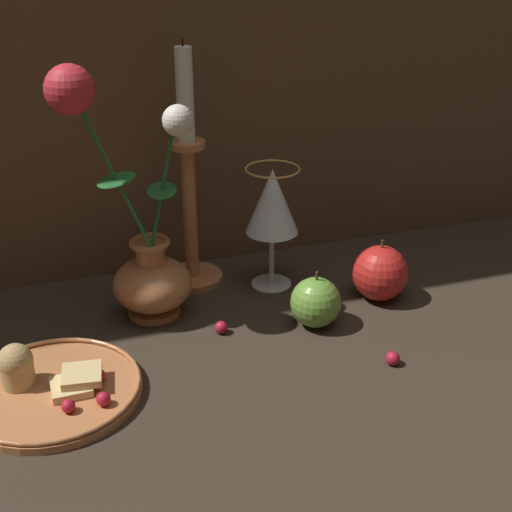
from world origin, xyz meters
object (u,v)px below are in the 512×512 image
plate_with_pastries (49,386)px  apple_beside_vase (316,302)px  wine_glass (272,205)px  candlestick (192,196)px  apple_near_glass (380,273)px  vase (142,247)px

plate_with_pastries → apple_beside_vase: bearing=7.8°
wine_glass → candlestick: (-0.11, 0.05, 0.01)m
plate_with_pastries → wine_glass: wine_glass is taller
wine_glass → apple_near_glass: (0.14, -0.09, -0.09)m
candlestick → apple_near_glass: 0.30m
candlestick → apple_beside_vase: bearing=-55.3°
vase → plate_with_pastries: vase is taller
vase → apple_beside_vase: vase is taller
candlestick → apple_beside_vase: (0.13, -0.19, -0.11)m
vase → apple_near_glass: (0.34, -0.06, -0.07)m
apple_near_glass → wine_glass: bearing=146.5°
candlestick → apple_near_glass: bearing=-30.0°
plate_with_pastries → candlestick: candlestick is taller
apple_beside_vase → apple_near_glass: 0.13m
candlestick → vase: bearing=-136.7°
wine_glass → plate_with_pastries: bearing=-152.2°
vase → plate_with_pastries: (-0.15, -0.15, -0.10)m
vase → wine_glass: 0.21m
wine_glass → candlestick: bearing=154.8°
apple_near_glass → plate_with_pastries: bearing=-169.3°
vase → apple_near_glass: size_ratio=3.83×
apple_beside_vase → apple_near_glass: apple_near_glass is taller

